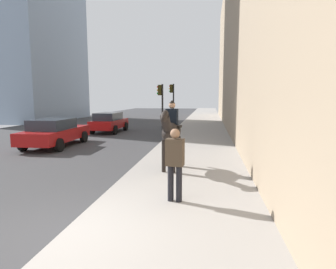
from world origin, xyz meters
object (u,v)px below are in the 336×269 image
car_near_lane (109,122)px  traffic_light_far_curb (172,98)px  pedestrian_greeting (175,160)px  mounted_horse_near (171,131)px  traffic_light_near_curb (161,101)px  car_mid_lane (55,132)px

car_near_lane → traffic_light_far_curb: size_ratio=1.08×
pedestrian_greeting → mounted_horse_near: bearing=17.0°
pedestrian_greeting → traffic_light_near_curb: size_ratio=0.50×
car_mid_lane → traffic_light_near_curb: (5.60, -4.58, 1.55)m
mounted_horse_near → car_near_lane: (10.40, 5.92, -0.65)m
car_near_lane → traffic_light_near_curb: 4.24m
car_near_lane → mounted_horse_near: bearing=-149.8°
pedestrian_greeting → traffic_light_far_curb: (18.06, 2.42, 1.37)m
car_near_lane → traffic_light_far_curb: 6.44m
traffic_light_near_curb → traffic_light_far_curb: bearing=-0.9°
mounted_horse_near → traffic_light_near_curb: traffic_light_near_curb is taller
traffic_light_near_curb → pedestrian_greeting: bearing=-168.9°
pedestrian_greeting → car_near_lane: 14.76m
mounted_horse_near → traffic_light_far_curb: size_ratio=0.63×
traffic_light_near_curb → car_near_lane: bearing=81.8°
car_near_lane → traffic_light_far_curb: bearing=-39.4°
mounted_horse_near → traffic_light_near_curb: (9.83, 2.02, 0.89)m
traffic_light_near_curb → traffic_light_far_curb: (5.32, -0.08, 0.16)m
car_mid_lane → traffic_light_near_curb: 7.40m
mounted_horse_near → pedestrian_greeting: 2.96m
car_mid_lane → traffic_light_near_curb: size_ratio=1.33×
car_mid_lane → car_near_lane: bearing=-7.5°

